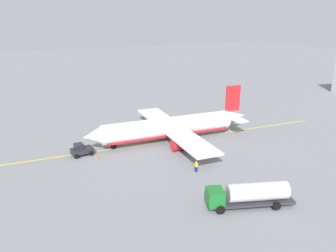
# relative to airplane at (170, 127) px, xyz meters

# --- Properties ---
(ground_plane) EXTENTS (400.00, 400.00, 0.00)m
(ground_plane) POSITION_rel_airplane_xyz_m (0.50, -0.04, -2.66)
(ground_plane) COLOR slate
(airplane) EXTENTS (33.53, 29.75, 9.68)m
(airplane) POSITION_rel_airplane_xyz_m (0.00, 0.00, 0.00)
(airplane) COLOR white
(airplane) RESTS_ON ground
(fuel_tanker) EXTENTS (11.25, 6.07, 3.15)m
(fuel_tanker) POSITION_rel_airplane_xyz_m (2.11, 25.44, -0.93)
(fuel_tanker) COLOR #2D2D33
(fuel_tanker) RESTS_ON ground
(pushback_tug) EXTENTS (3.77, 2.60, 2.20)m
(pushback_tug) POSITION_rel_airplane_xyz_m (17.01, -0.55, -1.66)
(pushback_tug) COLOR #232328
(pushback_tug) RESTS_ON ground
(refueling_worker) EXTENTS (0.45, 0.58, 1.71)m
(refueling_worker) POSITION_rel_airplane_xyz_m (2.76, 13.88, -1.84)
(refueling_worker) COLOR navy
(refueling_worker) RESTS_ON ground
(safety_cone_nose) EXTENTS (0.55, 0.55, 0.61)m
(safety_cone_nose) POSITION_rel_airplane_xyz_m (15.17, 2.30, -2.36)
(safety_cone_nose) COLOR #F2590F
(safety_cone_nose) RESTS_ON ground
(taxi_line_marking) EXTENTS (68.24, 5.74, 0.01)m
(taxi_line_marking) POSITION_rel_airplane_xyz_m (0.50, -0.04, -2.66)
(taxi_line_marking) COLOR yellow
(taxi_line_marking) RESTS_ON ground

